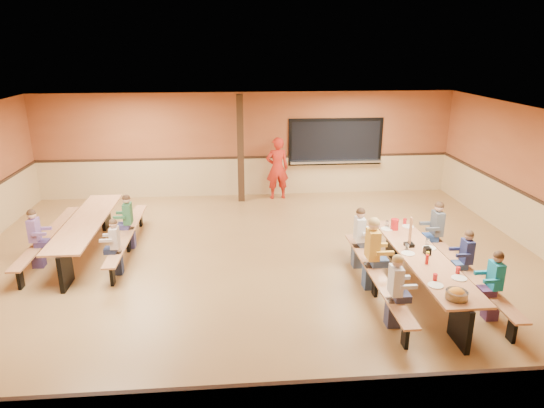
{
  "coord_description": "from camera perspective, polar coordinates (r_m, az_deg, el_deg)",
  "views": [
    {
      "loc": [
        -0.49,
        -8.86,
        4.28
      ],
      "look_at": [
        0.34,
        0.55,
        1.15
      ],
      "focal_mm": 32.0,
      "sensor_mm": 36.0,
      "label": 1
    }
  ],
  "objects": [
    {
      "name": "seated_child_teal_right",
      "position": [
        8.64,
        24.64,
        -8.77
      ],
      "size": [
        0.35,
        0.29,
        1.18
      ],
      "primitive_type": null,
      "color": "teal",
      "rests_on": "ground"
    },
    {
      "name": "seated_child_green_sec",
      "position": [
        10.99,
        -16.53,
        -2.03
      ],
      "size": [
        0.36,
        0.3,
        1.2
      ],
      "primitive_type": null,
      "color": "#2E623A",
      "rests_on": "ground"
    },
    {
      "name": "room_envelope",
      "position": [
        9.57,
        -1.74,
        -3.7
      ],
      "size": [
        12.04,
        10.04,
        3.02
      ],
      "color": "#9A522D",
      "rests_on": "ground"
    },
    {
      "name": "structural_post",
      "position": [
        13.55,
        -3.72,
        6.46
      ],
      "size": [
        0.18,
        0.18,
        3.0
      ],
      "primitive_type": "cube",
      "color": "black",
      "rests_on": "ground"
    },
    {
      "name": "cafeteria_table_second",
      "position": [
        11.03,
        -20.89,
        -2.82
      ],
      "size": [
        1.91,
        3.7,
        0.74
      ],
      "color": "#B27146",
      "rests_on": "ground"
    },
    {
      "name": "seated_child_white_left",
      "position": [
        7.92,
        14.25,
        -9.95
      ],
      "size": [
        0.37,
        0.3,
        1.21
      ],
      "primitive_type": null,
      "color": "silver",
      "rests_on": "ground"
    },
    {
      "name": "seated_child_tan_sec",
      "position": [
        9.83,
        -17.92,
        -4.85
      ],
      "size": [
        0.33,
        0.27,
        1.12
      ],
      "primitive_type": null,
      "color": "#B09A8D",
      "rests_on": "ground"
    },
    {
      "name": "ground",
      "position": [
        9.85,
        -1.71,
        -7.43
      ],
      "size": [
        12.0,
        12.0,
        0.0
      ],
      "primitive_type": "plane",
      "color": "olive",
      "rests_on": "ground"
    },
    {
      "name": "cafeteria_table_main",
      "position": [
        9.05,
        17.21,
        -7.06
      ],
      "size": [
        1.91,
        3.7,
        0.74
      ],
      "color": "#B27146",
      "rests_on": "ground"
    },
    {
      "name": "place_settings",
      "position": [
        8.94,
        17.37,
        -5.5
      ],
      "size": [
        0.65,
        3.3,
        0.11
      ],
      "primitive_type": null,
      "color": "beige",
      "rests_on": "cafeteria_table_main"
    },
    {
      "name": "seated_child_char_right",
      "position": [
        10.46,
        18.78,
        -3.13
      ],
      "size": [
        0.39,
        0.32,
        1.25
      ],
      "primitive_type": null,
      "color": "#4D5357",
      "rests_on": "ground"
    },
    {
      "name": "napkin_dispenser",
      "position": [
        9.02,
        17.8,
        -5.26
      ],
      "size": [
        0.1,
        0.14,
        0.13
      ],
      "primitive_type": "cube",
      "color": "black",
      "rests_on": "cafeteria_table_main"
    },
    {
      "name": "seated_child_navy_right",
      "position": [
        9.4,
        21.82,
        -6.27
      ],
      "size": [
        0.34,
        0.28,
        1.15
      ],
      "primitive_type": null,
      "color": "navy",
      "rests_on": "ground"
    },
    {
      "name": "kitchen_pass_through",
      "position": [
        14.43,
        7.48,
        7.03
      ],
      "size": [
        2.78,
        0.28,
        1.38
      ],
      "color": "black",
      "rests_on": "ground"
    },
    {
      "name": "condiment_ketchup",
      "position": [
        8.62,
        17.77,
        -6.23
      ],
      "size": [
        0.06,
        0.06,
        0.17
      ],
      "primitive_type": "cylinder",
      "color": "#B2140F",
      "rests_on": "cafeteria_table_main"
    },
    {
      "name": "table_paddle",
      "position": [
        9.24,
        15.88,
        -4.02
      ],
      "size": [
        0.16,
        0.16,
        0.56
      ],
      "color": "black",
      "rests_on": "cafeteria_table_main"
    },
    {
      "name": "seated_child_purple_sec",
      "position": [
        10.71,
        -26.07,
        -3.72
      ],
      "size": [
        0.36,
        0.3,
        1.2
      ],
      "primitive_type": null,
      "color": "#724D80",
      "rests_on": "ground"
    },
    {
      "name": "punch_pitcher",
      "position": [
        9.99,
        14.23,
        -2.34
      ],
      "size": [
        0.16,
        0.16,
        0.22
      ],
      "primitive_type": "cylinder",
      "color": "red",
      "rests_on": "cafeteria_table_main"
    },
    {
      "name": "condiment_mustard",
      "position": [
        8.74,
        17.82,
        -5.89
      ],
      "size": [
        0.06,
        0.06,
        0.17
      ],
      "primitive_type": "cylinder",
      "color": "yellow",
      "rests_on": "cafeteria_table_main"
    },
    {
      "name": "seated_adult_yellow",
      "position": [
        8.98,
        11.69,
        -5.78
      ],
      "size": [
        0.43,
        0.35,
        1.34
      ],
      "primitive_type": null,
      "color": "gold",
      "rests_on": "ground"
    },
    {
      "name": "chip_bowl",
      "position": [
        7.66,
        20.9,
        -9.87
      ],
      "size": [
        0.32,
        0.32,
        0.15
      ],
      "primitive_type": null,
      "color": "orange",
      "rests_on": "cafeteria_table_main"
    },
    {
      "name": "standing_woman",
      "position": [
        13.89,
        0.62,
        4.24
      ],
      "size": [
        0.7,
        0.5,
        1.79
      ],
      "primitive_type": "imported",
      "rotation": [
        0.0,
        0.0,
        3.25
      ],
      "color": "red",
      "rests_on": "ground"
    },
    {
      "name": "seated_child_grey_left",
      "position": [
        9.78,
        10.22,
        -3.98
      ],
      "size": [
        0.38,
        0.31,
        1.23
      ],
      "primitive_type": null,
      "color": "silver",
      "rests_on": "ground"
    }
  ]
}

